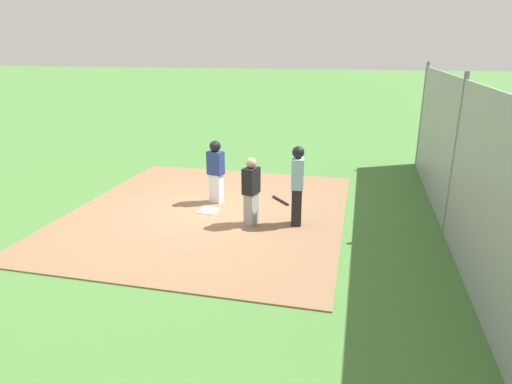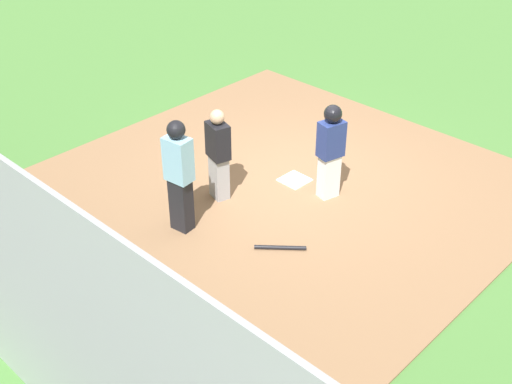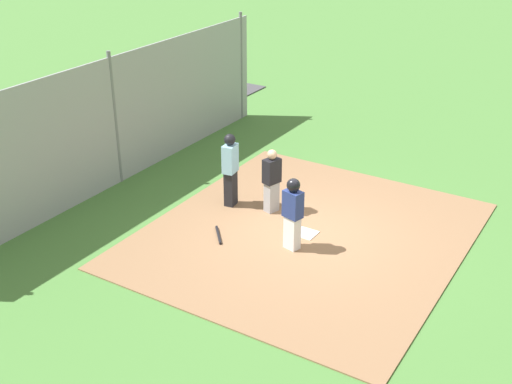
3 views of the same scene
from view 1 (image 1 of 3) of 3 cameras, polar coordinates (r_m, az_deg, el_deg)
name	(u,v)px [view 1 (image 1 of 3)]	position (r m, az deg, el deg)	size (l,w,h in m)	color
ground_plane	(209,212)	(10.71, -6.12, -2.60)	(140.00, 140.00, 0.00)	#477A38
dirt_infield	(209,212)	(10.70, -6.12, -2.53)	(7.20, 6.40, 0.03)	#896647
home_plate	(209,211)	(10.69, -6.12, -2.40)	(0.44, 0.44, 0.02)	white
catcher	(251,191)	(9.61, -0.63, 0.17)	(0.44, 0.36, 1.52)	#9E9EA3
umpire	(297,184)	(9.60, 5.34, 1.03)	(0.41, 0.31, 1.77)	black
runner	(216,168)	(11.04, -5.22, 3.12)	(0.35, 0.43, 1.58)	silver
baseball_bat	(280,200)	(11.29, 3.18, -1.08)	(0.06, 0.06, 0.74)	black
backstop_fence	(455,160)	(9.86, 24.26, 3.78)	(12.00, 0.10, 3.35)	#93999E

